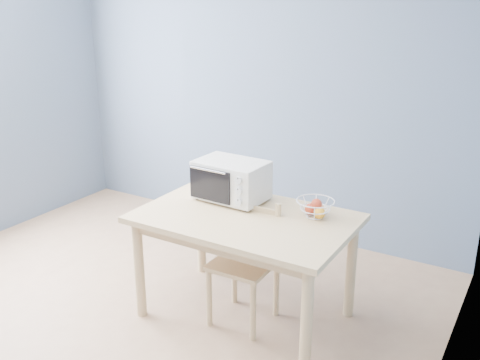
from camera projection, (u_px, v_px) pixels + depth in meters
The scene contains 5 objects.
room at pixel (63, 149), 3.01m from camera, with size 4.01×4.51×2.61m.
dining_table at pixel (245, 230), 3.54m from camera, with size 1.40×0.90×0.75m.
toaster_oven at pixel (229, 179), 3.74m from camera, with size 0.50×0.37×0.29m.
fruit_basket at pixel (316, 208), 3.47m from camera, with size 0.32×0.32×0.13m.
dining_chair at pixel (246, 264), 3.59m from camera, with size 0.40×0.40×0.84m.
Camera 1 is at (2.34, -1.98, 2.10)m, focal length 40.00 mm.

